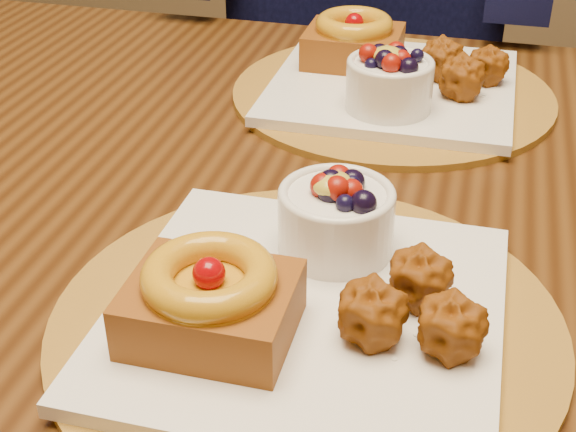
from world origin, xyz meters
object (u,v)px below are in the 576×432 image
object	(u,v)px
place_setting_near	(304,293)
place_setting_far	(390,77)
dining_table	(356,251)
chair_far	(344,60)

from	to	relation	value
place_setting_near	place_setting_far	world-z (taller)	place_setting_far
place_setting_near	dining_table	bearing A→B (deg)	89.19
place_setting_near	place_setting_far	size ratio (longest dim) A/B	1.00
dining_table	place_setting_far	bearing A→B (deg)	90.86
place_setting_far	place_setting_near	bearing A→B (deg)	-89.98
dining_table	chair_far	bearing A→B (deg)	101.52
dining_table	place_setting_near	size ratio (longest dim) A/B	4.21
dining_table	place_setting_near	xyz separation A→B (m)	(-0.00, -0.21, 0.10)
place_setting_near	chair_far	bearing A→B (deg)	99.22
dining_table	place_setting_far	distance (m)	0.24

